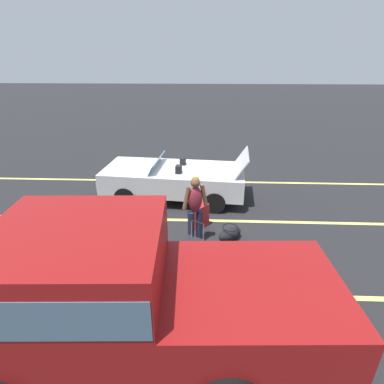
{
  "coord_description": "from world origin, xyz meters",
  "views": [
    {
      "loc": [
        -0.88,
        8.42,
        3.99
      ],
      "look_at": [
        -0.58,
        1.26,
        0.75
      ],
      "focal_mm": 28.45,
      "sensor_mm": 36.0,
      "label": 1
    }
  ],
  "objects_px": {
    "convertible_car": "(168,179)",
    "traveler_person": "(195,207)",
    "suitcase_large_black": "(195,257)",
    "duffel_bag": "(230,234)",
    "suitcase_medium_bright": "(200,216)",
    "parked_pickup_truck_far": "(121,294)"
  },
  "relations": [
    {
      "from": "convertible_car",
      "to": "duffel_bag",
      "type": "xyz_separation_m",
      "value": [
        -1.72,
        2.31,
        -0.43
      ]
    },
    {
      "from": "duffel_bag",
      "to": "traveler_person",
      "type": "bearing_deg",
      "value": 11.31
    },
    {
      "from": "suitcase_large_black",
      "to": "suitcase_medium_bright",
      "type": "relative_size",
      "value": 1.82
    },
    {
      "from": "convertible_car",
      "to": "traveler_person",
      "type": "bearing_deg",
      "value": 115.28
    },
    {
      "from": "duffel_bag",
      "to": "convertible_car",
      "type": "bearing_deg",
      "value": -53.43
    },
    {
      "from": "traveler_person",
      "to": "parked_pickup_truck_far",
      "type": "bearing_deg",
      "value": 138.63
    },
    {
      "from": "convertible_car",
      "to": "parked_pickup_truck_far",
      "type": "bearing_deg",
      "value": 95.28
    },
    {
      "from": "suitcase_medium_bright",
      "to": "duffel_bag",
      "type": "height_order",
      "value": "suitcase_medium_bright"
    },
    {
      "from": "suitcase_medium_bright",
      "to": "traveler_person",
      "type": "height_order",
      "value": "traveler_person"
    },
    {
      "from": "convertible_car",
      "to": "suitcase_medium_bright",
      "type": "bearing_deg",
      "value": 125.18
    },
    {
      "from": "traveler_person",
      "to": "convertible_car",
      "type": "bearing_deg",
      "value": -4.05
    },
    {
      "from": "suitcase_large_black",
      "to": "parked_pickup_truck_far",
      "type": "relative_size",
      "value": 0.22
    },
    {
      "from": "suitcase_medium_bright",
      "to": "convertible_car",
      "type": "bearing_deg",
      "value": 159.84
    },
    {
      "from": "suitcase_medium_bright",
      "to": "traveler_person",
      "type": "xyz_separation_m",
      "value": [
        0.11,
        0.72,
        0.62
      ]
    },
    {
      "from": "duffel_bag",
      "to": "parked_pickup_truck_far",
      "type": "distance_m",
      "value": 3.63
    },
    {
      "from": "suitcase_large_black",
      "to": "traveler_person",
      "type": "xyz_separation_m",
      "value": [
        0.03,
        -1.06,
        0.56
      ]
    },
    {
      "from": "suitcase_medium_bright",
      "to": "parked_pickup_truck_far",
      "type": "xyz_separation_m",
      "value": [
        1.01,
        3.61,
        0.8
      ]
    },
    {
      "from": "suitcase_large_black",
      "to": "traveler_person",
      "type": "relative_size",
      "value": 0.68
    },
    {
      "from": "convertible_car",
      "to": "suitcase_medium_bright",
      "type": "height_order",
      "value": "convertible_car"
    },
    {
      "from": "duffel_bag",
      "to": "traveler_person",
      "type": "xyz_separation_m",
      "value": [
        0.81,
        0.16,
        0.77
      ]
    },
    {
      "from": "traveler_person",
      "to": "parked_pickup_truck_far",
      "type": "distance_m",
      "value": 3.04
    },
    {
      "from": "duffel_bag",
      "to": "traveler_person",
      "type": "relative_size",
      "value": 0.42
    }
  ]
}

